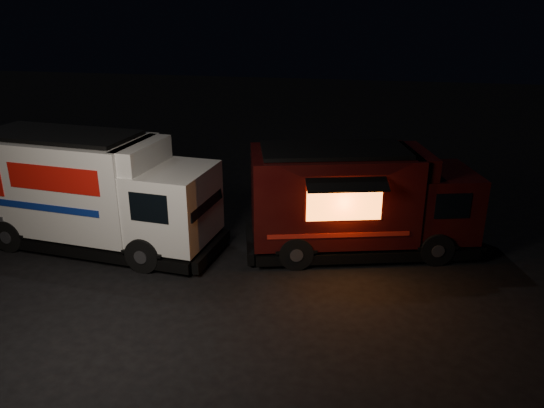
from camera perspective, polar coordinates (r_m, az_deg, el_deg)
The scene contains 3 objects.
ground at distance 14.18m, azimuth -6.21°, elevation -8.39°, with size 80.00×80.00×0.00m, color black.
white_truck at distance 16.39m, azimuth -18.52°, elevation 1.27°, with size 7.51×2.56×3.41m, color silver, non-canonical shape.
red_truck at distance 15.51m, azimuth 9.68°, elevation 0.43°, with size 6.72×2.47×3.13m, color black, non-canonical shape.
Camera 1 is at (3.84, -11.77, 6.91)m, focal length 35.00 mm.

